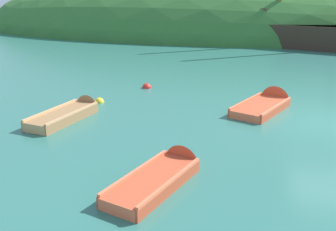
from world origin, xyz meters
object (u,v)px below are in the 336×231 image
at_px(rowboat_near_dock, 268,105).
at_px(buoy_red, 147,88).
at_px(sailing_ship, 301,38).
at_px(buoy_yellow, 99,102).
at_px(rowboat_outer_right, 166,175).
at_px(rowboat_center, 73,114).

bearing_deg(rowboat_near_dock, buoy_red, 94.09).
xyz_separation_m(sailing_ship, buoy_yellow, (-9.35, -17.26, -0.65)).
xyz_separation_m(sailing_ship, buoy_red, (-8.13, -14.65, -0.65)).
bearing_deg(buoy_yellow, sailing_ship, 61.56).
bearing_deg(rowboat_outer_right, rowboat_center, 66.17).
distance_m(rowboat_near_dock, buoy_yellow, 6.44).
distance_m(rowboat_near_dock, rowboat_center, 7.11).
bearing_deg(rowboat_outer_right, buoy_red, 36.73).
height_order(rowboat_outer_right, buoy_yellow, rowboat_outer_right).
distance_m(sailing_ship, rowboat_center, 21.39).
height_order(sailing_ship, rowboat_outer_right, sailing_ship).
height_order(rowboat_near_dock, buoy_yellow, rowboat_near_dock).
bearing_deg(rowboat_center, sailing_ship, -13.89).
relative_size(rowboat_near_dock, buoy_yellow, 9.60).
bearing_deg(sailing_ship, rowboat_outer_right, -84.61).
xyz_separation_m(rowboat_center, buoy_yellow, (0.24, 1.86, -0.10)).
distance_m(sailing_ship, rowboat_outer_right, 23.57).
bearing_deg(rowboat_near_dock, buoy_yellow, 120.52).
bearing_deg(buoy_red, rowboat_outer_right, -72.19).
distance_m(rowboat_center, buoy_yellow, 1.87).
bearing_deg(rowboat_center, buoy_yellow, 5.35).
distance_m(sailing_ship, rowboat_near_dock, 16.84).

